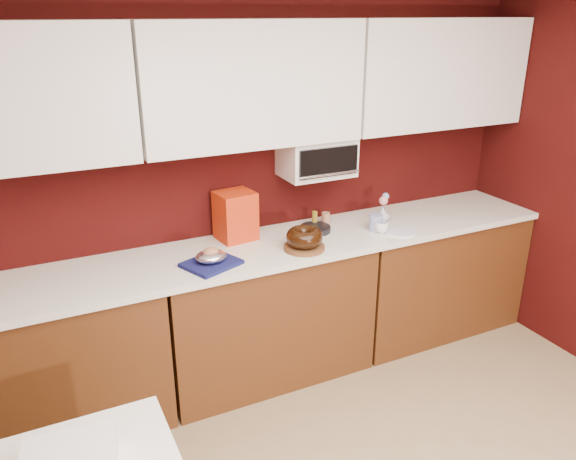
% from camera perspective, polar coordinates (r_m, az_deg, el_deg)
% --- Properties ---
extents(wall_back, '(4.00, 0.02, 2.50)m').
position_cam_1_polar(wall_back, '(3.58, -4.61, 5.27)').
color(wall_back, '#320806').
rests_on(wall_back, floor).
extents(base_cabinet_left, '(1.31, 0.58, 0.86)m').
position_cam_1_polar(base_cabinet_left, '(3.42, -23.86, -12.63)').
color(base_cabinet_left, '#502910').
rests_on(base_cabinet_left, floor).
extents(base_cabinet_center, '(1.31, 0.58, 0.86)m').
position_cam_1_polar(base_cabinet_center, '(3.64, -2.41, -8.47)').
color(base_cabinet_center, '#502910').
rests_on(base_cabinet_center, floor).
extents(base_cabinet_right, '(1.31, 0.58, 0.86)m').
position_cam_1_polar(base_cabinet_right, '(4.28, 14.20, -4.34)').
color(base_cabinet_right, '#502910').
rests_on(base_cabinet_right, floor).
extents(countertop, '(4.00, 0.62, 0.04)m').
position_cam_1_polar(countertop, '(3.44, -2.53, -1.95)').
color(countertop, silver).
rests_on(countertop, base_cabinet_center).
extents(upper_cabinet_center, '(1.31, 0.33, 0.70)m').
position_cam_1_polar(upper_cabinet_center, '(3.32, -3.84, 14.57)').
color(upper_cabinet_center, white).
rests_on(upper_cabinet_center, wall_back).
extents(upper_cabinet_right, '(1.31, 0.33, 0.70)m').
position_cam_1_polar(upper_cabinet_right, '(4.01, 14.72, 15.12)').
color(upper_cabinet_right, white).
rests_on(upper_cabinet_right, wall_back).
extents(toaster_oven, '(0.45, 0.30, 0.25)m').
position_cam_1_polar(toaster_oven, '(3.61, 2.90, 7.48)').
color(toaster_oven, white).
rests_on(toaster_oven, upper_cabinet_center).
extents(toaster_oven_door, '(0.40, 0.02, 0.18)m').
position_cam_1_polar(toaster_oven_door, '(3.47, 4.17, 6.90)').
color(toaster_oven_door, black).
rests_on(toaster_oven_door, toaster_oven).
extents(toaster_oven_handle, '(0.42, 0.02, 0.02)m').
position_cam_1_polar(toaster_oven_handle, '(3.48, 4.26, 5.65)').
color(toaster_oven_handle, silver).
rests_on(toaster_oven_handle, toaster_oven).
extents(cake_base, '(0.27, 0.27, 0.02)m').
position_cam_1_polar(cake_base, '(3.38, 1.67, -1.79)').
color(cake_base, brown).
rests_on(cake_base, countertop).
extents(bundt_cake, '(0.24, 0.24, 0.09)m').
position_cam_1_polar(bundt_cake, '(3.35, 1.68, -0.71)').
color(bundt_cake, black).
rests_on(bundt_cake, cake_base).
extents(navy_towel, '(0.36, 0.33, 0.02)m').
position_cam_1_polar(navy_towel, '(3.20, -7.80, -3.39)').
color(navy_towel, '#14164B').
rests_on(navy_towel, countertop).
extents(foil_ham_nest, '(0.21, 0.19, 0.06)m').
position_cam_1_polar(foil_ham_nest, '(3.18, -7.84, -2.67)').
color(foil_ham_nest, white).
rests_on(foil_ham_nest, navy_towel).
extents(roasted_ham, '(0.11, 0.10, 0.06)m').
position_cam_1_polar(roasted_ham, '(3.17, -7.86, -2.26)').
color(roasted_ham, '#AE6D4F').
rests_on(roasted_ham, foil_ham_nest).
extents(pandoro_box, '(0.25, 0.23, 0.31)m').
position_cam_1_polar(pandoro_box, '(3.50, -5.36, 1.46)').
color(pandoro_box, '#AA100B').
rests_on(pandoro_box, countertop).
extents(dark_pan, '(0.23, 0.23, 0.04)m').
position_cam_1_polar(dark_pan, '(3.65, 2.77, 0.11)').
color(dark_pan, black).
rests_on(dark_pan, countertop).
extents(coffee_mug, '(0.11, 0.11, 0.09)m').
position_cam_1_polar(coffee_mug, '(3.67, 9.45, 0.41)').
color(coffee_mug, silver).
rests_on(coffee_mug, countertop).
extents(blue_jar, '(0.12, 0.12, 0.11)m').
position_cam_1_polar(blue_jar, '(3.70, 8.92, 0.76)').
color(blue_jar, '#1B2997').
rests_on(blue_jar, countertop).
extents(flower_vase, '(0.09, 0.09, 0.11)m').
position_cam_1_polar(flower_vase, '(3.86, 9.58, 1.67)').
color(flower_vase, '#B1B6C8').
rests_on(flower_vase, countertop).
extents(flower_pink, '(0.06, 0.06, 0.06)m').
position_cam_1_polar(flower_pink, '(3.84, 9.67, 2.95)').
color(flower_pink, pink).
rests_on(flower_pink, flower_vase).
extents(flower_blue, '(0.05, 0.05, 0.05)m').
position_cam_1_polar(flower_blue, '(3.86, 9.88, 3.40)').
color(flower_blue, '#7C94C7').
rests_on(flower_blue, flower_vase).
extents(china_plate, '(0.26, 0.26, 0.01)m').
position_cam_1_polar(china_plate, '(3.71, 11.35, -0.15)').
color(china_plate, white).
rests_on(china_plate, countertop).
extents(amber_bottle, '(0.04, 0.04, 0.11)m').
position_cam_1_polar(amber_bottle, '(3.72, 2.72, 1.13)').
color(amber_bottle, olive).
rests_on(amber_bottle, countertop).
extents(paper_cup, '(0.07, 0.07, 0.08)m').
position_cam_1_polar(paper_cup, '(3.78, 3.85, 1.19)').
color(paper_cup, '#9C6747').
rests_on(paper_cup, countertop).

